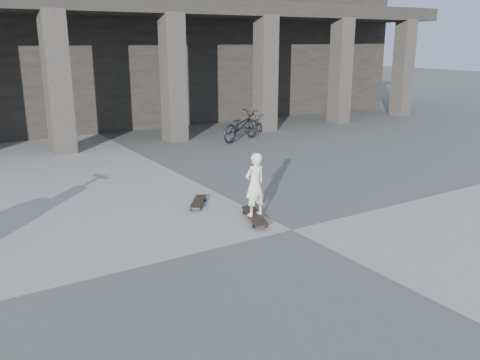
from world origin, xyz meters
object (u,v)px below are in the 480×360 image
skateboard_spare (198,202)px  bicycle (241,126)px  longboard (255,216)px  child (255,184)px

skateboard_spare → bicycle: bicycle is taller
skateboard_spare → bicycle: bearing=-3.0°
longboard → bicycle: bearing=-11.1°
skateboard_spare → child: size_ratio=0.69×
longboard → skateboard_spare: size_ratio=1.39×
child → bicycle: child is taller
longboard → bicycle: (3.86, 6.56, 0.40)m
bicycle → child: bearing=128.0°
longboard → bicycle: bicycle is taller
skateboard_spare → child: (0.47, -1.32, 0.61)m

